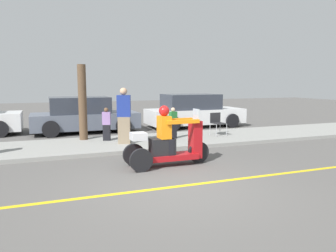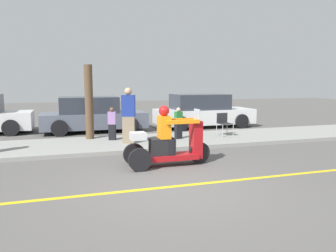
% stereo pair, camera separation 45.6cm
% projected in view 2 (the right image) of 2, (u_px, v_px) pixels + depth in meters
% --- Properties ---
extents(ground_plane, '(60.00, 60.00, 0.00)m').
position_uv_depth(ground_plane, '(172.00, 187.00, 6.52)').
color(ground_plane, '#565451').
extents(lane_stripe, '(24.00, 0.12, 0.01)m').
position_uv_depth(lane_stripe, '(192.00, 185.00, 6.65)').
color(lane_stripe, gold).
rests_on(lane_stripe, ground).
extents(sidewalk_strip, '(28.00, 2.80, 0.12)m').
position_uv_depth(sidewalk_strip, '(128.00, 143.00, 10.86)').
color(sidewalk_strip, gray).
rests_on(sidewalk_strip, ground).
extents(motorcycle_trike, '(2.19, 0.74, 1.51)m').
position_uv_depth(motorcycle_trike, '(169.00, 144.00, 8.11)').
color(motorcycle_trike, black).
rests_on(motorcycle_trike, ground).
extents(spectator_with_child, '(0.29, 0.22, 1.08)m').
position_uv_depth(spectator_with_child, '(178.00, 124.00, 11.32)').
color(spectator_with_child, black).
rests_on(spectator_with_child, sidewalk_strip).
extents(spectator_far_back, '(0.30, 0.24, 1.11)m').
position_uv_depth(spectator_far_back, '(112.00, 124.00, 11.08)').
color(spectator_far_back, black).
rests_on(spectator_far_back, sidewalk_strip).
extents(spectator_end_of_line, '(0.48, 0.37, 1.78)m').
position_uv_depth(spectator_end_of_line, '(129.00, 117.00, 10.47)').
color(spectator_end_of_line, gray).
rests_on(spectator_end_of_line, sidewalk_strip).
extents(folding_chair_set_back, '(0.49, 0.49, 0.82)m').
position_uv_depth(folding_chair_set_back, '(224.00, 122.00, 12.04)').
color(folding_chair_set_back, '#A5A8AD').
rests_on(folding_chair_set_back, sidewalk_strip).
extents(parked_car_lot_left, '(4.49, 2.00, 1.52)m').
position_uv_depth(parked_car_lot_left, '(203.00, 112.00, 15.16)').
color(parked_car_lot_left, silver).
rests_on(parked_car_lot_left, ground).
extents(parked_car_lot_right, '(4.28, 2.04, 1.47)m').
position_uv_depth(parked_car_lot_right, '(92.00, 115.00, 13.75)').
color(parked_car_lot_right, slate).
rests_on(parked_car_lot_right, ground).
extents(tree_trunk, '(0.28, 0.28, 2.54)m').
position_uv_depth(tree_trunk, '(89.00, 102.00, 11.23)').
color(tree_trunk, brown).
rests_on(tree_trunk, sidewalk_strip).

